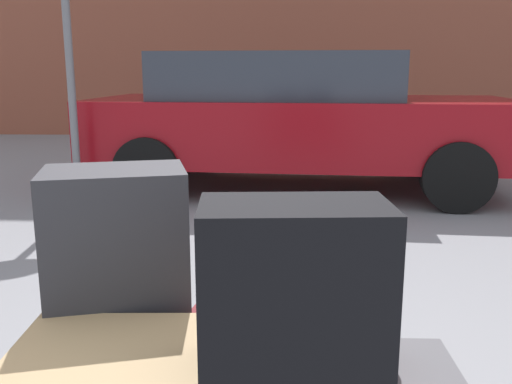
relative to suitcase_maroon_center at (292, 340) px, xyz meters
The scene contains 7 objects.
suitcase_maroon_center is the anchor object (origin of this frame).
suitcase_black_rear_right 0.48m from the suitcase_maroon_center, 91.74° to the right, with size 0.40×0.23×0.64m, color black.
suitcase_charcoal_front_left 0.55m from the suitcase_maroon_center, behind, with size 0.40×0.27×0.64m, color #2D2D33.
parked_car 4.37m from the suitcase_maroon_center, 87.60° to the left, with size 4.44×2.21×1.42m.
bollard_kerb_near 6.73m from the suitcase_maroon_center, 73.38° to the left, with size 0.26×0.26×0.57m, color #383838.
bollard_kerb_mid 7.26m from the suitcase_maroon_center, 62.71° to the left, with size 0.26×0.26×0.57m, color #383838.
no_parking_sign 4.05m from the suitcase_maroon_center, 118.32° to the left, with size 0.49×0.15×2.46m.
Camera 1 is at (0.08, -1.36, 1.25)m, focal length 39.21 mm.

